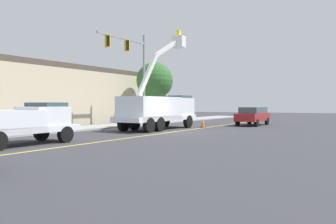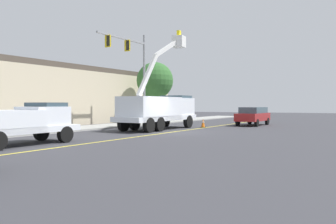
# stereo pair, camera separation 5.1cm
# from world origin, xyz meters

# --- Properties ---
(ground) EXTENTS (120.00, 120.00, 0.00)m
(ground) POSITION_xyz_m (0.00, 0.00, 0.00)
(ground) COLOR #38383D
(sidewalk_far_side) EXTENTS (59.91, 11.97, 0.12)m
(sidewalk_far_side) POSITION_xyz_m (1.09, 7.71, 0.06)
(sidewalk_far_side) COLOR #9E9E99
(sidewalk_far_side) RESTS_ON ground
(lane_centre_stripe) EXTENTS (49.53, 7.16, 0.01)m
(lane_centre_stripe) POSITION_xyz_m (0.00, 0.00, 0.00)
(lane_centre_stripe) COLOR yellow
(lane_centre_stripe) RESTS_ON ground
(utility_bucket_truck) EXTENTS (8.47, 3.62, 7.92)m
(utility_bucket_truck) POSITION_xyz_m (2.17, 1.93, 1.63)
(utility_bucket_truck) COLOR white
(utility_bucket_truck) RESTS_ON ground
(service_pickup_truck) EXTENTS (5.84, 2.86, 2.06)m
(service_pickup_truck) POSITION_xyz_m (-9.80, 3.64, 1.12)
(service_pickup_truck) COLOR white
(service_pickup_truck) RESTS_ON ground
(passing_minivan) EXTENTS (5.02, 2.55, 1.69)m
(passing_minivan) POSITION_xyz_m (10.15, -3.90, 0.97)
(passing_minivan) COLOR maroon
(passing_minivan) RESTS_ON ground
(traffic_cone_mid_front) EXTENTS (0.40, 0.40, 0.74)m
(traffic_cone_mid_front) POSITION_xyz_m (5.59, -0.53, 0.36)
(traffic_cone_mid_front) COLOR black
(traffic_cone_mid_front) RESTS_ON ground
(traffic_signal_mast) EXTENTS (6.46, 1.11, 8.56)m
(traffic_signal_mast) POSITION_xyz_m (5.31, 6.09, 5.83)
(traffic_signal_mast) COLOR gray
(traffic_signal_mast) RESTS_ON ground
(commercial_building_backdrop) EXTENTS (26.59, 13.43, 5.68)m
(commercial_building_backdrop) POSITION_xyz_m (7.30, 15.44, 2.84)
(commercial_building_backdrop) COLOR beige
(commercial_building_backdrop) RESTS_ON ground
(street_tree_right) EXTENTS (4.00, 4.00, 6.55)m
(street_tree_right) POSITION_xyz_m (11.59, 6.92, 4.53)
(street_tree_right) COLOR brown
(street_tree_right) RESTS_ON ground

